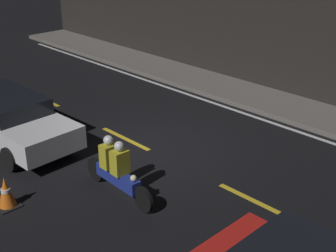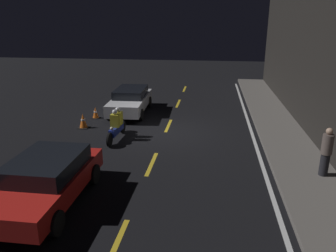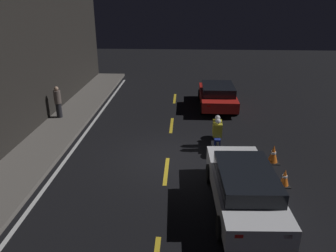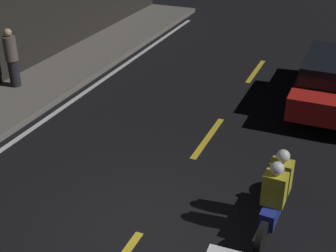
# 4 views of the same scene
# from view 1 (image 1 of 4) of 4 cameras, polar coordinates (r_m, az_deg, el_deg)

# --- Properties ---
(ground_plane) EXTENTS (56.00, 56.00, 0.00)m
(ground_plane) POSITION_cam_1_polar(r_m,az_deg,el_deg) (12.59, -2.32, -2.96)
(ground_plane) COLOR black
(raised_curb) EXTENTS (28.00, 2.06, 0.16)m
(raised_curb) POSITION_cam_1_polar(r_m,az_deg,el_deg) (16.20, 11.52, 3.15)
(raised_curb) COLOR #605B56
(raised_curb) RESTS_ON ground
(lane_dash_b) EXTENTS (2.00, 0.14, 0.01)m
(lane_dash_b) POSITION_cam_1_polar(r_m,az_deg,el_deg) (16.77, -15.02, 3.23)
(lane_dash_b) COLOR gold
(lane_dash_b) RESTS_ON ground
(lane_dash_c) EXTENTS (2.00, 0.14, 0.01)m
(lane_dash_c) POSITION_cam_1_polar(r_m,az_deg,el_deg) (13.28, -5.21, -1.55)
(lane_dash_c) COLOR gold
(lane_dash_c) RESTS_ON ground
(lane_dash_d) EXTENTS (2.00, 0.14, 0.01)m
(lane_dash_d) POSITION_cam_1_polar(r_m,az_deg,el_deg) (10.58, 10.64, -9.05)
(lane_dash_d) COLOR gold
(lane_dash_d) RESTS_ON ground
(lane_solid_kerb) EXTENTS (25.20, 0.14, 0.01)m
(lane_solid_kerb) POSITION_cam_1_polar(r_m,az_deg,el_deg) (15.25, 8.73, 1.72)
(lane_solid_kerb) COLOR silver
(lane_solid_kerb) RESTS_ON ground
(sedan_white) EXTENTS (4.59, 1.99, 1.35)m
(sedan_white) POSITION_cam_1_polar(r_m,az_deg,el_deg) (13.48, -18.86, 0.98)
(sedan_white) COLOR silver
(sedan_white) RESTS_ON ground
(motorcycle) EXTENTS (2.34, 0.39, 1.36)m
(motorcycle) POSITION_cam_1_polar(r_m,az_deg,el_deg) (10.43, -6.37, -5.22)
(motorcycle) COLOR black
(motorcycle) RESTS_ON ground
(traffic_cone_mid) EXTENTS (0.48, 0.48, 0.71)m
(traffic_cone_mid) POSITION_cam_1_polar(r_m,az_deg,el_deg) (10.64, -19.15, -7.67)
(traffic_cone_mid) COLOR black
(traffic_cone_mid) RESTS_ON ground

